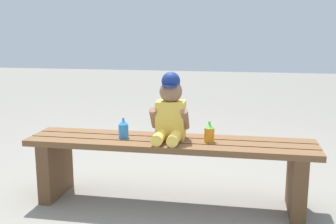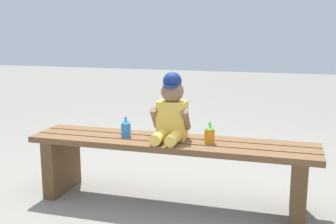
{
  "view_description": "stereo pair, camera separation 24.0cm",
  "coord_description": "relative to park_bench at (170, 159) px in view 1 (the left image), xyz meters",
  "views": [
    {
      "loc": [
        0.43,
        -2.37,
        1.06
      ],
      "look_at": [
        -0.0,
        -0.05,
        0.58
      ],
      "focal_mm": 44.42,
      "sensor_mm": 36.0,
      "label": 1
    },
    {
      "loc": [
        0.66,
        -2.31,
        1.06
      ],
      "look_at": [
        -0.0,
        -0.05,
        0.58
      ],
      "focal_mm": 44.42,
      "sensor_mm": 36.0,
      "label": 2
    }
  ],
  "objects": [
    {
      "name": "ground_plane",
      "position": [
        0.0,
        0.0,
        -0.28
      ],
      "size": [
        16.0,
        16.0,
        0.0
      ],
      "primitive_type": "plane",
      "color": "gray"
    },
    {
      "name": "park_bench",
      "position": [
        0.0,
        0.0,
        0.0
      ],
      "size": [
        1.73,
        0.35,
        0.4
      ],
      "color": "brown",
      "rests_on": "ground_plane"
    },
    {
      "name": "child_figure",
      "position": [
        -0.0,
        0.02,
        0.3
      ],
      "size": [
        0.23,
        0.27,
        0.4
      ],
      "color": "#F2C64C",
      "rests_on": "park_bench"
    },
    {
      "name": "sippy_cup_left",
      "position": [
        -0.29,
        0.0,
        0.18
      ],
      "size": [
        0.06,
        0.06,
        0.12
      ],
      "color": "#338CE5",
      "rests_on": "park_bench"
    },
    {
      "name": "sippy_cup_right",
      "position": [
        0.24,
        0.0,
        0.18
      ],
      "size": [
        0.06,
        0.06,
        0.12
      ],
      "color": "orange",
      "rests_on": "park_bench"
    }
  ]
}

